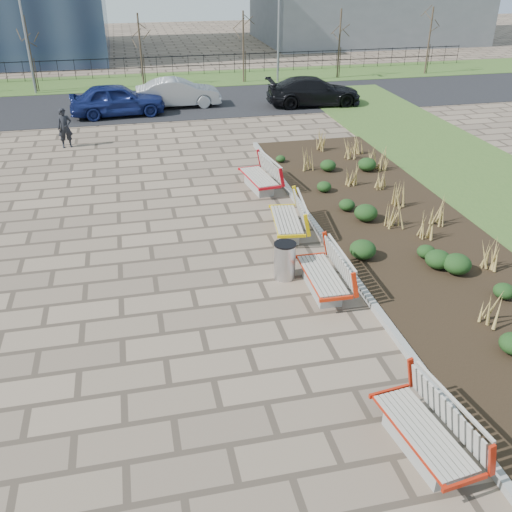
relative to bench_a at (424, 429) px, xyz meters
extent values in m
plane|color=#796653|center=(-3.00, 2.48, -0.50)|extent=(120.00, 120.00, 0.00)
cube|color=black|center=(3.25, 7.48, -0.45)|extent=(4.50, 18.00, 0.10)
cube|color=gray|center=(0.92, 7.48, -0.42)|extent=(0.16, 18.00, 0.15)
cube|color=#33511E|center=(-3.00, 30.48, -0.48)|extent=(80.00, 5.00, 0.04)
cube|color=black|center=(-3.00, 24.48, -0.49)|extent=(80.00, 7.00, 0.02)
cylinder|color=#B2B2B7|center=(-0.69, 5.87, -0.04)|extent=(0.53, 0.53, 0.93)
imported|color=black|center=(-6.63, 17.99, 0.30)|extent=(0.65, 0.49, 1.60)
imported|color=navy|center=(-4.51, 22.60, 0.28)|extent=(4.60, 2.13, 1.53)
imported|color=#929599|center=(-1.47, 23.73, 0.22)|extent=(4.25, 1.49, 1.40)
imported|color=black|center=(5.37, 22.54, 0.22)|extent=(4.97, 2.30, 1.41)
camera|label=1|loc=(-4.05, -5.88, 6.70)|focal=40.00mm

